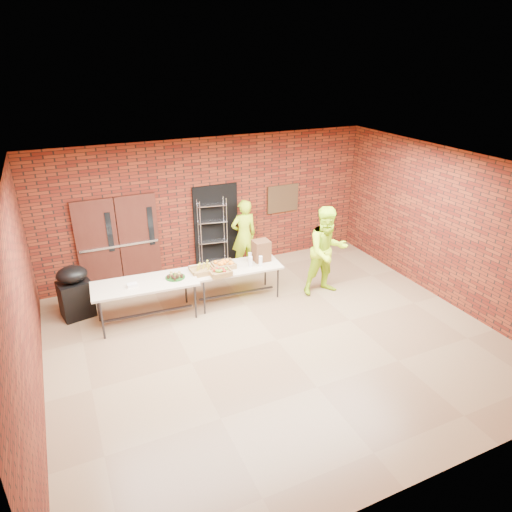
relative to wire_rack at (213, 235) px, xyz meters
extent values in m
cube|color=olive|center=(0.04, -3.32, -0.93)|extent=(8.00, 7.00, 0.04)
cube|color=silver|center=(0.04, -3.32, 2.31)|extent=(8.00, 7.00, 0.04)
cube|color=maroon|center=(0.04, 0.20, 0.69)|extent=(8.00, 0.04, 3.20)
cube|color=maroon|center=(0.04, -6.84, 0.69)|extent=(8.00, 0.04, 3.20)
cube|color=maroon|center=(-3.98, -3.32, 0.69)|extent=(0.04, 7.00, 3.20)
cube|color=maroon|center=(4.06, -3.32, 0.69)|extent=(0.04, 7.00, 3.20)
cube|color=#431C13|center=(-2.61, 0.12, 0.14)|extent=(0.88, 0.08, 2.10)
cube|color=#431C13|center=(-1.71, 0.12, 0.14)|extent=(0.88, 0.08, 2.10)
cube|color=black|center=(-2.33, 0.07, 0.44)|extent=(0.12, 0.02, 0.90)
cube|color=black|center=(-1.43, 0.07, 0.44)|extent=(0.12, 0.02, 0.90)
cube|color=#ABAAB1|center=(-2.16, 0.06, 0.09)|extent=(1.70, 0.04, 0.05)
cube|color=black|center=(0.14, 0.14, 0.14)|extent=(1.10, 0.06, 2.10)
cube|color=#392517|center=(1.94, 0.13, 0.64)|extent=(0.85, 0.04, 0.70)
cube|color=beige|center=(-1.98, -1.60, -0.11)|extent=(2.07, 0.97, 0.04)
cube|color=#2B2A2F|center=(-1.98, -1.60, -0.78)|extent=(1.79, 0.17, 0.03)
cylinder|color=#2B2A2F|center=(-2.87, -1.26, -0.52)|extent=(0.04, 0.04, 0.78)
cylinder|color=#2B2A2F|center=(-1.08, -1.26, -0.52)|extent=(0.04, 0.04, 0.78)
cylinder|color=#2B2A2F|center=(-2.87, -1.94, -0.52)|extent=(0.04, 0.04, 0.78)
cylinder|color=#2B2A2F|center=(-1.08, -1.94, -0.52)|extent=(0.04, 0.04, 0.78)
cube|color=beige|center=(-0.03, -1.55, -0.16)|extent=(1.94, 0.92, 0.04)
cube|color=#2B2A2F|center=(-0.03, -1.55, -0.79)|extent=(1.67, 0.16, 0.03)
cylinder|color=#2B2A2F|center=(-0.87, -1.24, -0.55)|extent=(0.04, 0.04, 0.73)
cylinder|color=#2B2A2F|center=(0.80, -1.24, -0.55)|extent=(0.04, 0.04, 0.73)
cylinder|color=#2B2A2F|center=(-0.87, -1.86, -0.55)|extent=(0.04, 0.04, 0.73)
cylinder|color=#2B2A2F|center=(0.80, -1.86, -0.55)|extent=(0.04, 0.04, 0.73)
cube|color=#A77A43|center=(-0.80, -1.56, -0.10)|extent=(0.47, 0.36, 0.07)
cube|color=#A77A43|center=(-0.30, -1.50, -0.10)|extent=(0.46, 0.35, 0.07)
cube|color=#A77A43|center=(-0.48, -1.77, -0.11)|extent=(0.43, 0.33, 0.07)
cylinder|color=#154913|center=(-1.38, -1.63, -0.08)|extent=(0.39, 0.39, 0.01)
cube|color=white|center=(-2.22, -1.65, -0.05)|extent=(0.19, 0.13, 0.06)
cube|color=#58331E|center=(0.58, -1.48, 0.09)|extent=(0.35, 0.31, 0.46)
cylinder|color=white|center=(0.24, -1.69, -0.02)|extent=(0.08, 0.08, 0.24)
cylinder|color=white|center=(0.44, -1.74, -0.03)|extent=(0.07, 0.07, 0.22)
cylinder|color=white|center=(0.32, -1.48, -0.03)|extent=(0.07, 0.07, 0.22)
cube|color=black|center=(-3.24, -0.85, -0.53)|extent=(0.69, 0.60, 0.77)
ellipsoid|color=black|center=(-3.24, -0.85, 0.02)|extent=(0.68, 0.61, 0.33)
imported|color=#BBEF1A|center=(0.71, -0.22, -0.03)|extent=(0.64, 0.42, 1.77)
imported|color=#BBEF1A|center=(1.87, -2.08, 0.08)|extent=(1.02, 0.82, 1.99)
camera|label=1|loc=(-3.27, -9.65, 4.02)|focal=32.00mm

